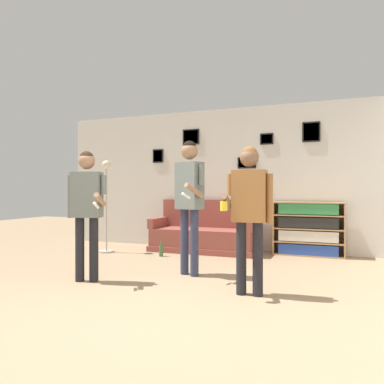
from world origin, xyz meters
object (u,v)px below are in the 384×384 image
(bookshelf, at_px, (308,229))
(person_watcher_holding_cup, at_px, (249,204))
(couch, at_px, (205,235))
(floor_lamp, at_px, (106,200))
(person_player_foreground_center, at_px, (189,191))
(bottle_on_floor, at_px, (161,250))
(person_player_foreground_left, at_px, (87,202))

(bookshelf, bearing_deg, person_watcher_holding_cup, -98.52)
(couch, distance_m, floor_lamp, 1.92)
(bookshelf, distance_m, floor_lamp, 3.63)
(couch, height_order, person_player_foreground_center, person_player_foreground_center)
(bookshelf, relative_size, person_player_foreground_center, 0.66)
(couch, relative_size, floor_lamp, 1.17)
(couch, height_order, floor_lamp, floor_lamp)
(couch, distance_m, bookshelf, 1.85)
(couch, bearing_deg, bookshelf, 5.96)
(floor_lamp, height_order, person_player_foreground_center, person_player_foreground_center)
(bookshelf, height_order, person_watcher_holding_cup, person_watcher_holding_cup)
(bottle_on_floor, bearing_deg, person_player_foreground_center, -49.46)
(person_player_foreground_center, relative_size, bottle_on_floor, 6.71)
(bookshelf, relative_size, person_watcher_holding_cup, 0.74)
(person_watcher_holding_cup, bearing_deg, bookshelf, 81.48)
(person_player_foreground_left, bearing_deg, bookshelf, 50.04)
(floor_lamp, xyz_separation_m, bottle_on_floor, (1.12, -0.02, -0.86))
(person_player_foreground_left, bearing_deg, person_watcher_holding_cup, 3.79)
(bookshelf, relative_size, floor_lamp, 0.71)
(floor_lamp, bearing_deg, person_player_foreground_center, -28.97)
(person_player_foreground_left, relative_size, person_player_foreground_center, 0.90)
(couch, relative_size, person_watcher_holding_cup, 1.22)
(couch, bearing_deg, person_player_foreground_center, -76.66)
(person_player_foreground_left, bearing_deg, bottle_on_floor, 87.41)
(bookshelf, xyz_separation_m, person_player_foreground_left, (-2.43, -2.90, 0.53))
(person_player_foreground_center, distance_m, person_watcher_holding_cup, 1.16)
(bookshelf, bearing_deg, person_player_foreground_center, -122.92)
(floor_lamp, bearing_deg, couch, 25.17)
(person_player_foreground_left, bearing_deg, couch, 77.47)
(floor_lamp, bearing_deg, person_watcher_holding_cup, -30.65)
(bottle_on_floor, bearing_deg, person_watcher_holding_cup, -42.79)
(person_player_foreground_center, height_order, bottle_on_floor, person_player_foreground_center)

